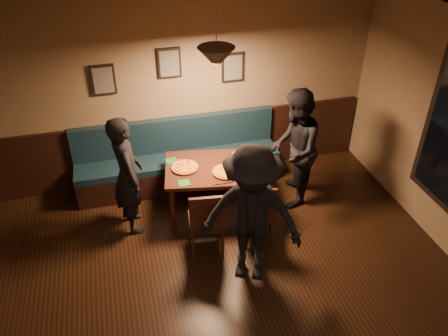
# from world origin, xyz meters

# --- Properties ---
(ceiling) EXTENTS (7.00, 7.00, 0.00)m
(ceiling) POSITION_xyz_m (0.00, 0.00, 2.80)
(ceiling) COLOR silver
(ceiling) RESTS_ON ground
(wall_back) EXTENTS (6.00, 0.00, 6.00)m
(wall_back) POSITION_xyz_m (0.00, 3.50, 1.40)
(wall_back) COLOR #8C704F
(wall_back) RESTS_ON ground
(wainscot) EXTENTS (5.88, 0.06, 1.00)m
(wainscot) POSITION_xyz_m (0.00, 3.47, 0.50)
(wainscot) COLOR black
(wainscot) RESTS_ON ground
(booth_bench) EXTENTS (3.00, 0.60, 1.00)m
(booth_bench) POSITION_xyz_m (0.00, 3.20, 0.50)
(booth_bench) COLOR #0F232D
(booth_bench) RESTS_ON ground
(picture_left) EXTENTS (0.32, 0.04, 0.42)m
(picture_left) POSITION_xyz_m (-0.90, 3.47, 1.70)
(picture_left) COLOR black
(picture_left) RESTS_ON wall_back
(picture_center) EXTENTS (0.32, 0.04, 0.42)m
(picture_center) POSITION_xyz_m (0.00, 3.47, 1.85)
(picture_center) COLOR black
(picture_center) RESTS_ON wall_back
(picture_right) EXTENTS (0.32, 0.04, 0.42)m
(picture_right) POSITION_xyz_m (0.90, 3.47, 1.70)
(picture_right) COLOR black
(picture_right) RESTS_ON wall_back
(pendant_lamp) EXTENTS (0.44, 0.44, 0.25)m
(pendant_lamp) POSITION_xyz_m (0.41, 2.44, 2.25)
(pendant_lamp) COLOR black
(pendant_lamp) RESTS_ON ceiling
(dining_table) EXTENTS (1.51, 1.11, 0.74)m
(dining_table) POSITION_xyz_m (0.41, 2.44, 0.37)
(dining_table) COLOR black
(dining_table) RESTS_ON floor
(chair_near_left) EXTENTS (0.47, 0.47, 0.96)m
(chair_near_left) POSITION_xyz_m (0.09, 1.74, 0.48)
(chair_near_left) COLOR black
(chair_near_left) RESTS_ON floor
(chair_near_right) EXTENTS (0.51, 0.51, 0.92)m
(chair_near_right) POSITION_xyz_m (0.78, 1.78, 0.46)
(chair_near_right) COLOR black
(chair_near_right) RESTS_ON floor
(diner_left) EXTENTS (0.46, 0.64, 1.64)m
(diner_left) POSITION_xyz_m (-0.77, 2.42, 0.82)
(diner_left) COLOR black
(diner_left) RESTS_ON floor
(diner_right) EXTENTS (0.94, 1.03, 1.73)m
(diner_right) POSITION_xyz_m (1.49, 2.42, 0.86)
(diner_right) COLOR black
(diner_right) RESTS_ON floor
(diner_front) EXTENTS (1.31, 1.07, 1.76)m
(diner_front) POSITION_xyz_m (0.49, 1.20, 0.88)
(diner_front) COLOR black
(diner_front) RESTS_ON floor
(pizza_a) EXTENTS (0.36, 0.36, 0.04)m
(pizza_a) POSITION_xyz_m (-0.02, 2.51, 0.76)
(pizza_a) COLOR gold
(pizza_a) RESTS_ON dining_table
(pizza_b) EXTENTS (0.46, 0.46, 0.04)m
(pizza_b) POSITION_xyz_m (0.48, 2.27, 0.76)
(pizza_b) COLOR #D16127
(pizza_b) RESTS_ON dining_table
(pizza_c) EXTENTS (0.45, 0.45, 0.04)m
(pizza_c) POSITION_xyz_m (0.84, 2.56, 0.76)
(pizza_c) COLOR gold
(pizza_c) RESTS_ON dining_table
(soda_glass) EXTENTS (0.08, 0.08, 0.16)m
(soda_glass) POSITION_xyz_m (1.03, 2.11, 0.82)
(soda_glass) COLOR black
(soda_glass) RESTS_ON dining_table
(tabasco_bottle) EXTENTS (0.04, 0.04, 0.13)m
(tabasco_bottle) POSITION_xyz_m (0.98, 2.35, 0.81)
(tabasco_bottle) COLOR #9D0512
(tabasco_bottle) RESTS_ON dining_table
(napkin_a) EXTENTS (0.17, 0.17, 0.01)m
(napkin_a) POSITION_xyz_m (-0.16, 2.74, 0.74)
(napkin_a) COLOR #1B651D
(napkin_a) RESTS_ON dining_table
(napkin_b) EXTENTS (0.15, 0.15, 0.01)m
(napkin_b) POSITION_xyz_m (-0.09, 2.19, 0.74)
(napkin_b) COLOR #1E702C
(napkin_b) RESTS_ON dining_table
(cutlery_set) EXTENTS (0.19, 0.03, 0.00)m
(cutlery_set) POSITION_xyz_m (0.36, 2.05, 0.74)
(cutlery_set) COLOR silver
(cutlery_set) RESTS_ON dining_table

